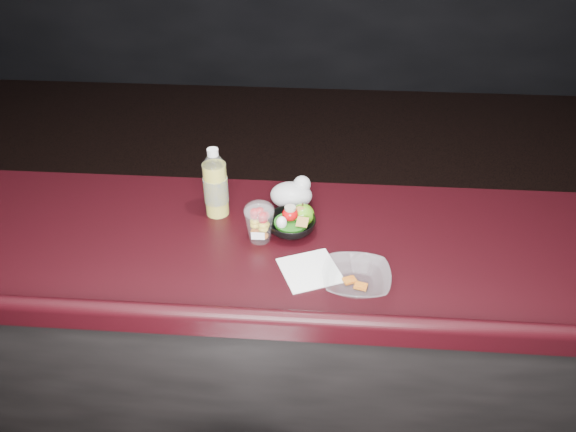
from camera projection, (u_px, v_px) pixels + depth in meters
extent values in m
cube|color=black|center=(281.00, 354.00, 2.06)|extent=(4.00, 0.65, 0.98)
cube|color=black|center=(280.00, 245.00, 1.77)|extent=(4.06, 0.71, 0.04)
cylinder|color=gold|center=(216.00, 189.00, 1.83)|extent=(0.07, 0.07, 0.19)
cylinder|color=white|center=(216.00, 189.00, 1.83)|extent=(0.08, 0.08, 0.19)
cone|color=white|center=(213.00, 160.00, 1.77)|extent=(0.07, 0.07, 0.03)
cylinder|color=white|center=(213.00, 152.00, 1.75)|extent=(0.04, 0.04, 0.02)
cylinder|color=#072D99|center=(216.00, 189.00, 1.83)|extent=(0.08, 0.08, 0.09)
ellipsoid|color=white|center=(259.00, 211.00, 1.70)|extent=(0.09, 0.09, 0.05)
ellipsoid|color=#329210|center=(302.00, 215.00, 1.81)|extent=(0.08, 0.08, 0.07)
cylinder|color=black|center=(303.00, 205.00, 1.79)|extent=(0.01, 0.01, 0.01)
ellipsoid|color=silver|center=(291.00, 195.00, 1.89)|extent=(0.14, 0.12, 0.08)
sphere|color=silver|center=(302.00, 184.00, 1.89)|extent=(0.06, 0.06, 0.06)
imported|color=black|center=(291.00, 225.00, 1.78)|extent=(0.20, 0.20, 0.05)
cylinder|color=#0F470C|center=(291.00, 223.00, 1.78)|extent=(0.11, 0.11, 0.01)
ellipsoid|color=#B7070A|center=(290.00, 214.00, 1.78)|extent=(0.05, 0.05, 0.04)
cylinder|color=beige|center=(290.00, 208.00, 1.76)|extent=(0.04, 0.04, 0.01)
ellipsoid|color=white|center=(282.00, 222.00, 1.75)|extent=(0.03, 0.03, 0.04)
imported|color=silver|center=(356.00, 279.00, 1.58)|extent=(0.20, 0.20, 0.05)
cube|color=#990F0C|center=(349.00, 280.00, 1.59)|extent=(0.04, 0.04, 0.01)
cube|color=#990F0C|center=(361.00, 286.00, 1.57)|extent=(0.04, 0.04, 0.01)
cube|color=white|center=(310.00, 270.00, 1.64)|extent=(0.21, 0.21, 0.00)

